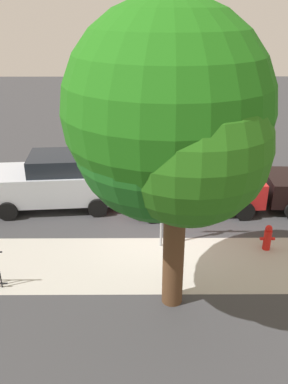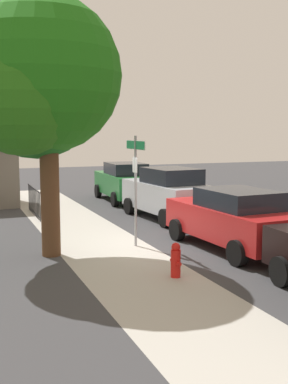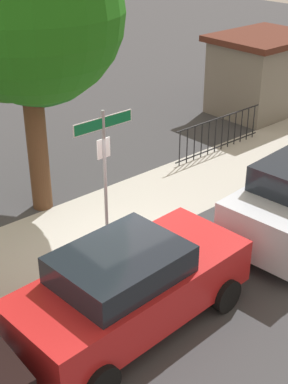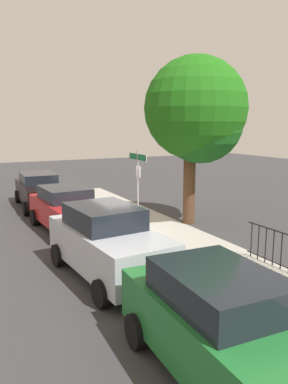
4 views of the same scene
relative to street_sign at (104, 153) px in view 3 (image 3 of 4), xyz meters
name	(u,v)px [view 3 (image 3 of 4)]	position (x,y,z in m)	size (l,w,h in m)	color
ground_plane	(117,253)	(-0.06, -0.40, -2.18)	(60.00, 60.00, 0.00)	#38383A
sidewalk_strip	(147,201)	(1.94, 0.90, -2.18)	(24.00, 2.60, 0.00)	#ADA9A0
street_sign	(104,153)	(0.00, 0.00, 0.00)	(1.42, 0.07, 3.09)	#9EA0A5
shade_tree	(28,23)	(0.03, 2.64, 2.18)	(4.01, 4.08, 6.64)	#513520
car_red	(130,286)	(-1.30, -2.36, -1.33)	(4.49, 2.22, 1.66)	red
iron_fence	(219,134)	(5.69, 1.90, -1.63)	(3.56, 0.04, 1.07)	black
utility_shed	(261,73)	(9.47, 3.40, -0.81)	(3.52, 2.79, 2.70)	slate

